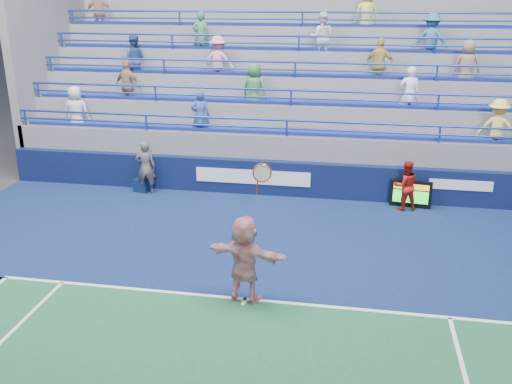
% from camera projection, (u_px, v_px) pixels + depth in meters
% --- Properties ---
extents(ground, '(120.00, 120.00, 0.00)m').
position_uv_depth(ground, '(245.00, 300.00, 11.87)').
color(ground, '#333538').
extents(sponsor_wall, '(18.00, 0.32, 1.10)m').
position_uv_depth(sponsor_wall, '(285.00, 179.00, 17.71)').
color(sponsor_wall, '#0A1839').
rests_on(sponsor_wall, ground).
extents(bleacher_stand, '(18.00, 5.60, 6.13)m').
position_uv_depth(bleacher_stand, '(298.00, 121.00, 20.87)').
color(bleacher_stand, slate).
rests_on(bleacher_stand, ground).
extents(serve_speed_board, '(1.20, 0.26, 0.82)m').
position_uv_depth(serve_speed_board, '(411.00, 194.00, 16.78)').
color(serve_speed_board, black).
rests_on(serve_speed_board, ground).
extents(judge_chair, '(0.51, 0.51, 0.77)m').
position_uv_depth(judge_chair, '(143.00, 184.00, 18.19)').
color(judge_chair, '#0D1D3F').
rests_on(judge_chair, ground).
extents(tennis_player, '(1.80, 0.85, 2.99)m').
position_uv_depth(tennis_player, '(245.00, 259.00, 11.58)').
color(tennis_player, white).
rests_on(tennis_player, ground).
extents(line_judge, '(0.69, 0.52, 1.69)m').
position_uv_depth(line_judge, '(146.00, 167.00, 17.83)').
color(line_judge, '#151E3B').
rests_on(line_judge, ground).
extents(ball_girl, '(0.85, 0.74, 1.49)m').
position_uv_depth(ball_girl, '(405.00, 186.00, 16.50)').
color(ball_girl, '#AA1913').
rests_on(ball_girl, ground).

